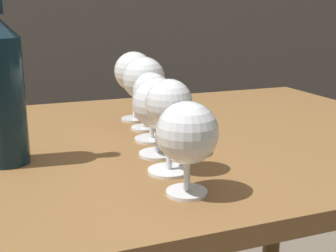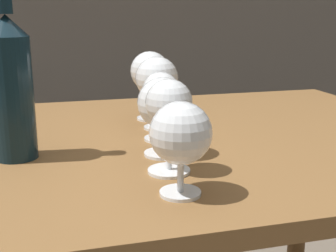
# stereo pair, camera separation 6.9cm
# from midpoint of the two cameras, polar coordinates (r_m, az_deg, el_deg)

# --- Properties ---
(dining_table) EXTENTS (1.29, 0.81, 0.72)m
(dining_table) POSITION_cam_midpoint_polar(r_m,az_deg,el_deg) (0.93, -6.55, -7.14)
(dining_table) COLOR brown
(dining_table) RESTS_ON ground_plane
(wine_glass_white) EXTENTS (0.09, 0.09, 0.13)m
(wine_glass_white) POSITION_cam_midpoint_polar(r_m,az_deg,el_deg) (0.60, -0.80, -1.15)
(wine_glass_white) COLOR white
(wine_glass_white) RESTS_ON dining_table
(wine_glass_empty) EXTENTS (0.07, 0.07, 0.15)m
(wine_glass_empty) POSITION_cam_midpoint_polar(r_m,az_deg,el_deg) (0.68, -2.89, 2.34)
(wine_glass_empty) COLOR white
(wine_glass_empty) RESTS_ON dining_table
(wine_glass_port) EXTENTS (0.09, 0.09, 0.14)m
(wine_glass_port) POSITION_cam_midpoint_polar(r_m,az_deg,el_deg) (0.77, -3.87, 2.59)
(wine_glass_port) COLOR white
(wine_glass_port) RESTS_ON dining_table
(wine_glass_rose) EXTENTS (0.07, 0.07, 0.13)m
(wine_glass_rose) POSITION_cam_midpoint_polar(r_m,az_deg,el_deg) (0.86, -4.42, 4.00)
(wine_glass_rose) COLOR white
(wine_glass_rose) RESTS_ON dining_table
(wine_glass_merlot) EXTENTS (0.09, 0.09, 0.15)m
(wine_glass_merlot) POSITION_cam_midpoint_polar(r_m,az_deg,el_deg) (0.94, -5.20, 5.80)
(wine_glass_merlot) COLOR white
(wine_glass_merlot) RESTS_ON dining_table
(wine_glass_pinot) EXTENTS (0.09, 0.09, 0.16)m
(wine_glass_pinot) POSITION_cam_midpoint_polar(r_m,az_deg,el_deg) (1.03, -6.26, 6.63)
(wine_glass_pinot) COLOR white
(wine_glass_pinot) RESTS_ON dining_table
(wine_bottle) EXTENTS (0.07, 0.07, 0.32)m
(wine_bottle) POSITION_cam_midpoint_polar(r_m,az_deg,el_deg) (0.78, -22.68, 4.49)
(wine_bottle) COLOR #0F232D
(wine_bottle) RESTS_ON dining_table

